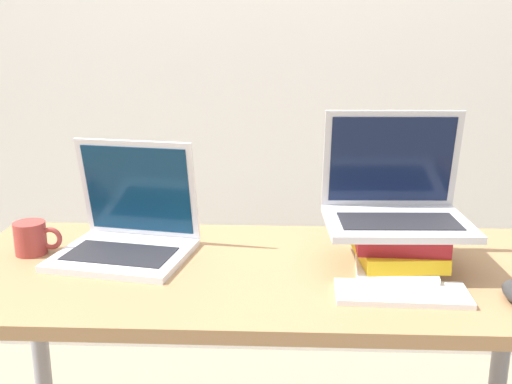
% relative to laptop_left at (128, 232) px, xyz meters
% --- Properties ---
extents(wall_back, '(8.00, 0.05, 2.70)m').
position_rel_laptop_left_xyz_m(wall_back, '(0.34, 0.90, 0.54)').
color(wall_back, silver).
rests_on(wall_back, ground_plane).
extents(desk, '(1.44, 0.61, 0.76)m').
position_rel_laptop_left_xyz_m(desk, '(0.34, -0.08, -0.15)').
color(desk, '#9E754C').
rests_on(desk, ground_plane).
extents(laptop_left, '(0.35, 0.31, 0.27)m').
position_rel_laptop_left_xyz_m(laptop_left, '(0.00, 0.00, 0.00)').
color(laptop_left, silver).
rests_on(laptop_left, desk).
extents(book_stack, '(0.21, 0.28, 0.10)m').
position_rel_laptop_left_xyz_m(book_stack, '(0.64, -0.06, -0.00)').
color(book_stack, white).
rests_on(book_stack, desk).
extents(laptop_on_books, '(0.33, 0.25, 0.25)m').
position_rel_laptop_left_xyz_m(laptop_on_books, '(0.63, -0.04, 0.10)').
color(laptop_on_books, silver).
rests_on(laptop_on_books, book_stack).
extents(wireless_keyboard, '(0.28, 0.12, 0.01)m').
position_rel_laptop_left_xyz_m(wireless_keyboard, '(0.62, -0.22, -0.05)').
color(wireless_keyboard, white).
rests_on(wireless_keyboard, desk).
extents(mug, '(0.12, 0.08, 0.08)m').
position_rel_laptop_left_xyz_m(mug, '(-0.23, -0.02, -0.01)').
color(mug, '#9E3833').
rests_on(mug, desk).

